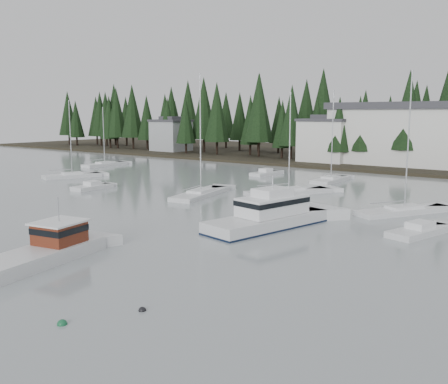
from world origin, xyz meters
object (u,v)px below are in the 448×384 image
(harbor_inn, at_px, (414,135))
(sailboat_7, at_px, (289,194))
(sailboat_3, at_px, (72,177))
(runabout_0, at_px, (93,188))
(sailboat_9, at_px, (105,165))
(runabout_1, at_px, (420,233))
(sailboat_0, at_px, (404,213))
(runabout_3, at_px, (266,174))
(cabin_cruiser_center, at_px, (269,218))
(lobster_boat_brown, at_px, (43,253))
(house_west, at_px, (326,139))
(sailboat_10, at_px, (201,195))
(sailboat_1, at_px, (331,181))
(house_far_west, at_px, (171,135))

(harbor_inn, xyz_separation_m, sailboat_7, (-2.51, -38.28, -5.72))
(sailboat_3, relative_size, runabout_0, 2.25)
(sailboat_9, xyz_separation_m, runabout_1, (61.42, -18.39, 0.07))
(sailboat_0, xyz_separation_m, runabout_3, (-26.98, 17.24, 0.06))
(sailboat_0, relative_size, sailboat_9, 1.25)
(cabin_cruiser_center, height_order, runabout_0, cabin_cruiser_center)
(cabin_cruiser_center, distance_m, runabout_0, 29.52)
(cabin_cruiser_center, relative_size, sailboat_0, 0.88)
(runabout_0, distance_m, runabout_3, 27.40)
(sailboat_7, relative_size, runabout_0, 2.34)
(sailboat_9, bearing_deg, lobster_boat_brown, -132.82)
(cabin_cruiser_center, height_order, sailboat_9, sailboat_9)
(house_west, bearing_deg, lobster_boat_brown, -78.57)
(sailboat_9, xyz_separation_m, sailboat_10, (35.58, -14.77, 0.01))
(lobster_boat_brown, relative_size, sailboat_10, 0.67)
(sailboat_7, bearing_deg, sailboat_0, -75.54)
(sailboat_7, xyz_separation_m, runabout_1, (18.42, -10.99, 0.08))
(sailboat_3, xyz_separation_m, runabout_1, (51.92, -4.62, 0.07))
(lobster_boat_brown, height_order, runabout_3, lobster_boat_brown)
(sailboat_1, xyz_separation_m, sailboat_9, (-42.11, -5.72, -0.02))
(sailboat_3, distance_m, runabout_0, 13.07)
(lobster_boat_brown, relative_size, cabin_cruiser_center, 0.79)
(sailboat_3, distance_m, sailboat_9, 16.73)
(sailboat_10, height_order, runabout_1, sailboat_10)
(house_far_west, bearing_deg, harbor_inn, 1.35)
(sailboat_0, bearing_deg, sailboat_7, 106.17)
(house_far_west, xyz_separation_m, runabout_3, (42.25, -23.00, -4.27))
(house_west, distance_m, house_far_west, 42.05)
(lobster_boat_brown, bearing_deg, house_west, -0.23)
(sailboat_0, relative_size, runabout_0, 2.62)
(sailboat_7, relative_size, sailboat_10, 0.86)
(sailboat_0, xyz_separation_m, sailboat_1, (-15.58, 16.44, 0.00))
(house_west, distance_m, sailboat_1, 25.14)
(sailboat_10, bearing_deg, sailboat_7, -58.12)
(lobster_boat_brown, xyz_separation_m, runabout_0, (-22.90, 21.53, -0.39))
(sailboat_0, distance_m, sailboat_10, 22.48)
(sailboat_0, xyz_separation_m, sailboat_9, (-57.70, 10.72, -0.02))
(runabout_3, bearing_deg, house_far_west, 65.91)
(sailboat_1, distance_m, runabout_1, 30.89)
(runabout_1, bearing_deg, lobster_boat_brown, 157.46)
(runabout_0, height_order, runabout_1, same)
(runabout_0, bearing_deg, harbor_inn, -26.97)
(sailboat_1, xyz_separation_m, runabout_0, (-20.73, -24.95, 0.05))
(house_west, distance_m, sailboat_9, 41.32)
(house_far_west, bearing_deg, sailboat_9, -68.68)
(sailboat_9, height_order, runabout_1, sailboat_9)
(harbor_inn, distance_m, runabout_3, 29.04)
(house_west, distance_m, sailboat_3, 46.54)
(house_west, bearing_deg, sailboat_9, -137.90)
(house_west, distance_m, runabout_0, 47.85)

